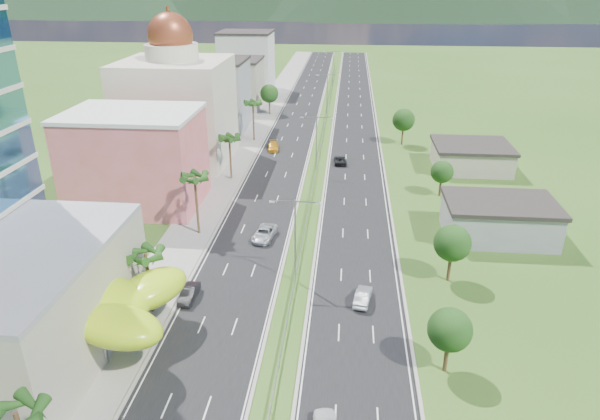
# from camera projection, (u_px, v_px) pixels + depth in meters

# --- Properties ---
(ground) EXTENTS (500.00, 500.00, 0.00)m
(ground) POSITION_uv_depth(u_px,v_px,m) (286.00, 330.00, 57.63)
(ground) COLOR #2D5119
(ground) RESTS_ON ground
(road_left) EXTENTS (11.00, 260.00, 0.04)m
(road_left) POSITION_uv_depth(u_px,v_px,m) (297.00, 119.00, 140.12)
(road_left) COLOR black
(road_left) RESTS_ON ground
(road_right) EXTENTS (11.00, 260.00, 0.04)m
(road_right) POSITION_uv_depth(u_px,v_px,m) (355.00, 121.00, 138.87)
(road_right) COLOR black
(road_right) RESTS_ON ground
(sidewalk_left) EXTENTS (7.00, 260.00, 0.12)m
(sidewalk_left) POSITION_uv_depth(u_px,v_px,m) (261.00, 118.00, 140.90)
(sidewalk_left) COLOR gray
(sidewalk_left) RESTS_ON ground
(median_guardrail) EXTENTS (0.10, 216.06, 0.76)m
(median_guardrail) POSITION_uv_depth(u_px,v_px,m) (322.00, 137.00, 122.87)
(median_guardrail) COLOR gray
(median_guardrail) RESTS_ON ground
(streetlight_median_b) EXTENTS (6.04, 0.25, 11.00)m
(streetlight_median_b) POSITION_uv_depth(u_px,v_px,m) (295.00, 233.00, 63.98)
(streetlight_median_b) COLOR gray
(streetlight_median_b) RESTS_ON ground
(streetlight_median_c) EXTENTS (6.04, 0.25, 11.00)m
(streetlight_median_c) POSITION_uv_depth(u_px,v_px,m) (316.00, 138.00, 100.37)
(streetlight_median_c) COLOR gray
(streetlight_median_c) RESTS_ON ground
(streetlight_median_d) EXTENTS (6.04, 0.25, 11.00)m
(streetlight_median_d) POSITION_uv_depth(u_px,v_px,m) (327.00, 90.00, 141.31)
(streetlight_median_d) COLOR gray
(streetlight_median_d) RESTS_ON ground
(streetlight_median_e) EXTENTS (6.04, 0.25, 11.00)m
(streetlight_median_e) POSITION_uv_depth(u_px,v_px,m) (333.00, 64.00, 182.25)
(streetlight_median_e) COLOR gray
(streetlight_median_e) RESTS_ON ground
(lime_canopy) EXTENTS (18.00, 15.00, 7.40)m
(lime_canopy) POSITION_uv_depth(u_px,v_px,m) (84.00, 302.00, 53.63)
(lime_canopy) COLOR #AED915
(lime_canopy) RESTS_ON ground
(pink_shophouse) EXTENTS (20.00, 15.00, 15.00)m
(pink_shophouse) POSITION_uv_depth(u_px,v_px,m) (136.00, 161.00, 86.03)
(pink_shophouse) COLOR #CE6054
(pink_shophouse) RESTS_ON ground
(domed_building) EXTENTS (20.00, 20.00, 28.70)m
(domed_building) POSITION_uv_depth(u_px,v_px,m) (177.00, 105.00, 105.38)
(domed_building) COLOR beige
(domed_building) RESTS_ON ground
(midrise_grey) EXTENTS (16.00, 15.00, 16.00)m
(midrise_grey) POSITION_uv_depth(u_px,v_px,m) (213.00, 96.00, 129.41)
(midrise_grey) COLOR gray
(midrise_grey) RESTS_ON ground
(midrise_beige) EXTENTS (16.00, 15.00, 13.00)m
(midrise_beige) POSITION_uv_depth(u_px,v_px,m) (232.00, 84.00, 150.03)
(midrise_beige) COLOR #A39D86
(midrise_beige) RESTS_ON ground
(midrise_white) EXTENTS (16.00, 15.00, 18.00)m
(midrise_white) POSITION_uv_depth(u_px,v_px,m) (247.00, 63.00, 169.94)
(midrise_white) COLOR silver
(midrise_white) RESTS_ON ground
(shed_near) EXTENTS (15.00, 10.00, 5.00)m
(shed_near) POSITION_uv_depth(u_px,v_px,m) (499.00, 221.00, 77.02)
(shed_near) COLOR gray
(shed_near) RESTS_ON ground
(shed_far) EXTENTS (14.00, 12.00, 4.40)m
(shed_far) POSITION_uv_depth(u_px,v_px,m) (471.00, 158.00, 104.27)
(shed_far) COLOR #A39D86
(shed_far) RESTS_ON ground
(palm_tree_a) EXTENTS (3.60, 3.60, 9.10)m
(palm_tree_a) POSITION_uv_depth(u_px,v_px,m) (17.00, 419.00, 35.65)
(palm_tree_a) COLOR #47301C
(palm_tree_a) RESTS_ON ground
(palm_tree_b) EXTENTS (3.60, 3.60, 8.10)m
(palm_tree_b) POSITION_uv_depth(u_px,v_px,m) (146.00, 257.00, 57.87)
(palm_tree_b) COLOR #47301C
(palm_tree_b) RESTS_ON ground
(palm_tree_c) EXTENTS (3.60, 3.60, 9.60)m
(palm_tree_c) POSITION_uv_depth(u_px,v_px,m) (195.00, 179.00, 75.48)
(palm_tree_c) COLOR #47301C
(palm_tree_c) RESTS_ON ground
(palm_tree_d) EXTENTS (3.60, 3.60, 8.60)m
(palm_tree_d) POSITION_uv_depth(u_px,v_px,m) (229.00, 140.00, 96.79)
(palm_tree_d) COLOR #47301C
(palm_tree_d) RESTS_ON ground
(palm_tree_e) EXTENTS (3.60, 3.60, 9.40)m
(palm_tree_e) POSITION_uv_depth(u_px,v_px,m) (253.00, 105.00, 119.23)
(palm_tree_e) COLOR #47301C
(palm_tree_e) RESTS_ON ground
(leafy_tree_lfar) EXTENTS (4.90, 4.90, 8.05)m
(leafy_tree_lfar) POSITION_uv_depth(u_px,v_px,m) (269.00, 94.00, 143.08)
(leafy_tree_lfar) COLOR #47301C
(leafy_tree_lfar) RESTS_ON ground
(leafy_tree_ra) EXTENTS (4.20, 4.20, 6.90)m
(leafy_tree_ra) POSITION_uv_depth(u_px,v_px,m) (450.00, 330.00, 49.80)
(leafy_tree_ra) COLOR #47301C
(leafy_tree_ra) RESTS_ON ground
(leafy_tree_rb) EXTENTS (4.55, 4.55, 7.47)m
(leafy_tree_rb) POSITION_uv_depth(u_px,v_px,m) (452.00, 243.00, 64.86)
(leafy_tree_rb) COLOR #47301C
(leafy_tree_rb) RESTS_ON ground
(leafy_tree_rc) EXTENTS (3.85, 3.85, 6.33)m
(leafy_tree_rc) POSITION_uv_depth(u_px,v_px,m) (442.00, 172.00, 90.41)
(leafy_tree_rc) COLOR #47301C
(leafy_tree_rc) RESTS_ON ground
(leafy_tree_rd) EXTENTS (4.90, 4.90, 8.05)m
(leafy_tree_rd) POSITION_uv_depth(u_px,v_px,m) (404.00, 120.00, 117.54)
(leafy_tree_rd) COLOR #47301C
(leafy_tree_rd) RESTS_ON ground
(mountain_ridge) EXTENTS (860.00, 140.00, 90.00)m
(mountain_ridge) POSITION_uv_depth(u_px,v_px,m) (415.00, 17.00, 462.01)
(mountain_ridge) COLOR black
(mountain_ridge) RESTS_ON ground
(car_dark_left) EXTENTS (1.70, 4.59, 1.50)m
(car_dark_left) POSITION_uv_depth(u_px,v_px,m) (189.00, 294.00, 62.69)
(car_dark_left) COLOR black
(car_dark_left) RESTS_ON road_left
(car_silver_mid_left) EXTENTS (3.51, 6.15, 1.62)m
(car_silver_mid_left) POSITION_uv_depth(u_px,v_px,m) (264.00, 233.00, 77.02)
(car_silver_mid_left) COLOR #ACAEB4
(car_silver_mid_left) RESTS_ON road_left
(car_yellow_far_left) EXTENTS (2.88, 5.66, 1.57)m
(car_yellow_far_left) POSITION_uv_depth(u_px,v_px,m) (273.00, 146.00, 115.71)
(car_yellow_far_left) COLOR orange
(car_yellow_far_left) RESTS_ON road_left
(car_silver_right) EXTENTS (2.38, 4.91, 1.55)m
(car_silver_right) POSITION_uv_depth(u_px,v_px,m) (363.00, 296.00, 62.13)
(car_silver_right) COLOR #AAACB2
(car_silver_right) RESTS_ON road_right
(car_dark_far_right) EXTENTS (2.63, 5.19, 1.41)m
(car_dark_far_right) POSITION_uv_depth(u_px,v_px,m) (340.00, 160.00, 107.51)
(car_dark_far_right) COLOR black
(car_dark_far_right) RESTS_ON road_right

